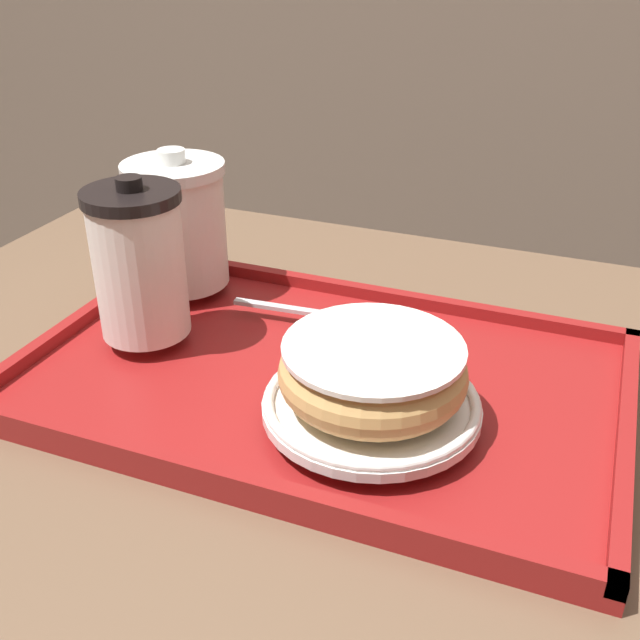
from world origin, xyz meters
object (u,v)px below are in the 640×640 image
coffee_cup_front (139,262)px  spoon (332,313)px  donut_chocolate_glazed (373,370)px  coffee_cup_rear (178,223)px

coffee_cup_front → spoon: coffee_cup_front is taller
donut_chocolate_glazed → spoon: size_ratio=1.05×
donut_chocolate_glazed → spoon: donut_chocolate_glazed is taller
coffee_cup_front → donut_chocolate_glazed: coffee_cup_front is taller
coffee_cup_front → coffee_cup_rear: size_ratio=1.05×
donut_chocolate_glazed → spoon: (-0.08, 0.13, -0.03)m
donut_chocolate_glazed → spoon: 0.15m
coffee_cup_rear → donut_chocolate_glazed: coffee_cup_rear is taller
coffee_cup_front → coffee_cup_rear: 0.10m
coffee_cup_front → donut_chocolate_glazed: (0.22, -0.04, -0.03)m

